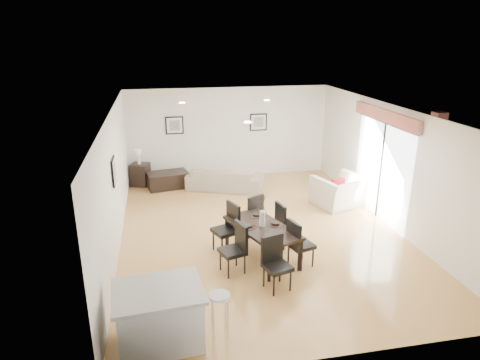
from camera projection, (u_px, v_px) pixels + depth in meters
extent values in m
plane|color=tan|center=(260.00, 231.00, 9.51)|extent=(8.00, 8.00, 0.00)
cube|color=white|center=(229.00, 133.00, 12.79)|extent=(6.00, 0.04, 2.70)
cube|color=white|center=(336.00, 271.00, 5.36)|extent=(6.00, 0.04, 2.70)
cube|color=white|center=(115.00, 183.00, 8.53)|extent=(0.04, 8.00, 2.70)
cube|color=white|center=(390.00, 166.00, 9.62)|extent=(0.04, 8.00, 2.70)
cube|color=white|center=(262.00, 110.00, 8.64)|extent=(6.00, 8.00, 0.02)
imported|color=#A29783|center=(225.00, 179.00, 12.00)|extent=(2.27, 1.53, 0.62)
imported|color=beige|center=(340.00, 191.00, 10.82)|extent=(1.47, 1.38, 0.77)
imported|color=#365F29|center=(462.00, 183.00, 11.47)|extent=(0.45, 0.45, 0.72)
cube|color=black|center=(262.00, 227.00, 8.18)|extent=(1.33, 1.82, 0.05)
cylinder|color=black|center=(269.00, 266.00, 7.50)|extent=(0.06, 0.06, 0.63)
cylinder|color=black|center=(227.00, 233.00, 8.73)|extent=(0.06, 0.06, 0.63)
cylinder|color=black|center=(301.00, 255.00, 7.85)|extent=(0.06, 0.06, 0.63)
cylinder|color=black|center=(256.00, 225.00, 9.08)|extent=(0.06, 0.06, 0.63)
cube|color=black|center=(232.00, 251.00, 7.76)|extent=(0.53, 0.53, 0.07)
cube|color=black|center=(241.00, 236.00, 7.75)|extent=(0.18, 0.42, 0.51)
cylinder|color=black|center=(220.00, 261.00, 7.89)|extent=(0.03, 0.03, 0.39)
cylinder|color=black|center=(236.00, 257.00, 8.04)|extent=(0.03, 0.03, 0.39)
cylinder|color=black|center=(228.00, 269.00, 7.62)|extent=(0.03, 0.03, 0.39)
cylinder|color=black|center=(245.00, 265.00, 7.77)|extent=(0.03, 0.03, 0.39)
cube|color=black|center=(225.00, 231.00, 8.51)|extent=(0.58, 0.58, 0.08)
cube|color=black|center=(233.00, 216.00, 8.51)|extent=(0.22, 0.44, 0.54)
cylinder|color=black|center=(213.00, 241.00, 8.64)|extent=(0.04, 0.04, 0.41)
cylinder|color=black|center=(228.00, 236.00, 8.81)|extent=(0.04, 0.04, 0.41)
cylinder|color=black|center=(222.00, 248.00, 8.36)|extent=(0.04, 0.04, 0.41)
cylinder|color=black|center=(237.00, 243.00, 8.54)|extent=(0.04, 0.04, 0.41)
cube|color=black|center=(301.00, 245.00, 8.00)|extent=(0.52, 0.52, 0.07)
cube|color=black|center=(294.00, 234.00, 7.83)|extent=(0.17, 0.42, 0.50)
cylinder|color=black|center=(313.00, 258.00, 8.00)|extent=(0.03, 0.03, 0.38)
cylinder|color=black|center=(298.00, 262.00, 7.86)|extent=(0.03, 0.03, 0.38)
cylinder|color=black|center=(303.00, 250.00, 8.28)|extent=(0.03, 0.03, 0.38)
cylinder|color=black|center=(288.00, 254.00, 8.14)|extent=(0.03, 0.03, 0.38)
cube|color=black|center=(288.00, 227.00, 8.75)|extent=(0.49, 0.49, 0.07)
cube|color=black|center=(280.00, 216.00, 8.60)|extent=(0.13, 0.43, 0.51)
cylinder|color=black|center=(299.00, 239.00, 8.74)|extent=(0.03, 0.03, 0.39)
cylinder|color=black|center=(284.00, 241.00, 8.63)|extent=(0.03, 0.03, 0.39)
cylinder|color=black|center=(291.00, 232.00, 9.03)|extent=(0.03, 0.03, 0.39)
cylinder|color=black|center=(277.00, 235.00, 8.92)|extent=(0.03, 0.03, 0.39)
cube|color=black|center=(277.00, 267.00, 7.24)|extent=(0.52, 0.52, 0.07)
cube|color=black|center=(272.00, 248.00, 7.31)|extent=(0.42, 0.17, 0.50)
cylinder|color=black|center=(274.00, 286.00, 7.11)|extent=(0.03, 0.03, 0.38)
cylinder|color=black|center=(264.00, 277.00, 7.38)|extent=(0.03, 0.03, 0.38)
cylinder|color=black|center=(290.00, 281.00, 7.25)|extent=(0.03, 0.03, 0.38)
cylinder|color=black|center=(280.00, 272.00, 7.53)|extent=(0.03, 0.03, 0.38)
cube|color=black|center=(250.00, 216.00, 9.27)|extent=(0.57, 0.57, 0.07)
cube|color=black|center=(256.00, 207.00, 9.05)|extent=(0.39, 0.25, 0.50)
cylinder|color=black|center=(250.00, 221.00, 9.56)|extent=(0.03, 0.03, 0.38)
cylinder|color=black|center=(260.00, 226.00, 9.32)|extent=(0.03, 0.03, 0.38)
cylinder|color=black|center=(239.00, 225.00, 9.36)|extent=(0.03, 0.03, 0.38)
cylinder|color=black|center=(249.00, 230.00, 9.12)|extent=(0.03, 0.03, 0.38)
cylinder|color=white|center=(262.00, 219.00, 8.12)|extent=(0.11, 0.11, 0.31)
cylinder|color=#331E16|center=(276.00, 225.00, 8.22)|extent=(0.30, 0.30, 0.01)
cylinder|color=black|center=(276.00, 223.00, 8.21)|extent=(0.16, 0.16, 0.04)
cylinder|color=#331E16|center=(256.00, 216.00, 8.62)|extent=(0.30, 0.30, 0.01)
cylinder|color=black|center=(256.00, 215.00, 8.61)|extent=(0.16, 0.16, 0.04)
cylinder|color=#331E16|center=(249.00, 227.00, 8.12)|extent=(0.30, 0.30, 0.01)
cylinder|color=black|center=(249.00, 226.00, 8.11)|extent=(0.16, 0.16, 0.04)
cylinder|color=#331E16|center=(269.00, 237.00, 7.72)|extent=(0.30, 0.30, 0.01)
cylinder|color=black|center=(269.00, 236.00, 7.71)|extent=(0.16, 0.16, 0.04)
cube|color=black|center=(168.00, 180.00, 12.16)|extent=(1.22, 0.86, 0.45)
cube|color=black|center=(140.00, 174.00, 12.32)|extent=(0.62, 0.62, 0.64)
cylinder|color=white|center=(139.00, 161.00, 12.19)|extent=(0.10, 0.10, 0.18)
cone|color=silver|center=(139.00, 154.00, 12.12)|extent=(0.22, 0.22, 0.24)
cube|color=maroon|center=(338.00, 185.00, 10.62)|extent=(0.34, 0.16, 0.33)
cube|color=silver|center=(160.00, 318.00, 5.98)|extent=(1.20, 0.95, 0.80)
cube|color=#A9A9AB|center=(158.00, 291.00, 5.84)|extent=(1.31, 1.05, 0.06)
cylinder|color=silver|center=(219.00, 296.00, 6.05)|extent=(0.31, 0.31, 0.05)
cylinder|color=silver|center=(225.00, 310.00, 6.27)|extent=(0.02, 0.02, 0.65)
cylinder|color=silver|center=(212.00, 312.00, 6.24)|extent=(0.02, 0.02, 0.65)
cylinder|color=silver|center=(214.00, 320.00, 6.05)|extent=(0.02, 0.02, 0.65)
cylinder|color=silver|center=(228.00, 319.00, 6.08)|extent=(0.02, 0.02, 0.65)
cube|color=black|center=(174.00, 125.00, 12.37)|extent=(0.52, 0.03, 0.52)
cube|color=white|center=(174.00, 125.00, 12.37)|extent=(0.44, 0.04, 0.44)
cube|color=#52514D|center=(174.00, 125.00, 12.37)|extent=(0.30, 0.04, 0.30)
cube|color=black|center=(258.00, 122.00, 12.83)|extent=(0.52, 0.03, 0.52)
cube|color=white|center=(258.00, 122.00, 12.83)|extent=(0.44, 0.04, 0.44)
cube|color=#52514D|center=(258.00, 122.00, 12.83)|extent=(0.30, 0.04, 0.30)
cube|color=black|center=(114.00, 171.00, 8.25)|extent=(0.03, 0.52, 0.52)
cube|color=white|center=(114.00, 171.00, 8.25)|extent=(0.04, 0.44, 0.44)
cube|color=#52514D|center=(114.00, 171.00, 8.25)|extent=(0.04, 0.30, 0.30)
cube|color=white|center=(381.00, 171.00, 9.97)|extent=(0.02, 2.40, 2.25)
cube|color=black|center=(381.00, 171.00, 9.97)|extent=(0.03, 0.05, 2.25)
cube|color=black|center=(386.00, 123.00, 9.60)|extent=(0.03, 2.50, 0.05)
cube|color=maroon|center=(385.00, 116.00, 9.54)|extent=(0.10, 2.70, 0.28)
plane|color=gray|center=(451.00, 209.00, 10.71)|extent=(6.00, 6.00, 0.00)
cube|color=brown|center=(435.00, 145.00, 12.80)|extent=(0.35, 0.35, 2.00)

